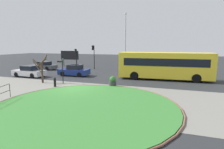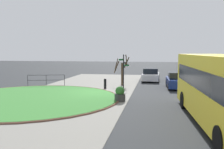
{
  "view_description": "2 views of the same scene",
  "coord_description": "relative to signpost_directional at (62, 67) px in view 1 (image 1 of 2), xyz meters",
  "views": [
    {
      "loc": [
        8.69,
        -14.74,
        4.15
      ],
      "look_at": [
        3.06,
        1.88,
        1.29
      ],
      "focal_mm": 29.38,
      "sensor_mm": 36.0,
      "label": 1
    },
    {
      "loc": [
        19.47,
        4.69,
        3.42
      ],
      "look_at": [
        3.98,
        2.02,
        1.93
      ],
      "focal_mm": 40.05,
      "sensor_mm": 36.0,
      "label": 2
    }
  ],
  "objects": [
    {
      "name": "street_tree_bare",
      "position": [
        -2.34,
        -0.44,
        -0.24
      ],
      "size": [
        1.34,
        1.5,
        3.08
      ],
      "color": "#423323",
      "rests_on": "ground"
    },
    {
      "name": "lamppost_tall",
      "position": [
        3.75,
        12.19,
        3.05
      ],
      "size": [
        0.32,
        0.32,
        9.07
      ],
      "color": "#B7B7BC",
      "rests_on": "ground"
    },
    {
      "name": "grass_kerb_ring",
      "position": [
        5.75,
        -5.94,
        -1.72
      ],
      "size": [
        12.72,
        12.72,
        0.11
      ],
      "primitive_type": "torus",
      "color": "brown",
      "rests_on": "ground"
    },
    {
      "name": "car_near_lane",
      "position": [
        -1.39,
        4.81,
        -1.11
      ],
      "size": [
        4.07,
        1.99,
        1.48
      ],
      "rotation": [
        0.0,
        0.0,
        3.17
      ],
      "color": "navy",
      "rests_on": "ground"
    },
    {
      "name": "planter_near_signpost",
      "position": [
        5.54,
        0.44,
        -1.3
      ],
      "size": [
        0.74,
        0.74,
        1.04
      ],
      "color": "#383838",
      "rests_on": "ground"
    },
    {
      "name": "bollard_foreground",
      "position": [
        0.19,
        -1.65,
        -1.29
      ],
      "size": [
        0.23,
        0.23,
        0.95
      ],
      "color": "black",
      "rests_on": "ground"
    },
    {
      "name": "billboard_left",
      "position": [
        -8.16,
        14.8,
        0.27
      ],
      "size": [
        3.79,
        0.38,
        2.97
      ],
      "rotation": [
        0.0,
        0.0,
        0.06
      ],
      "color": "black",
      "rests_on": "ground"
    },
    {
      "name": "ground",
      "position": [
        2.59,
        -1.96,
        -1.78
      ],
      "size": [
        120.0,
        120.0,
        0.0
      ],
      "primitive_type": "plane",
      "color": "#282B2D"
    },
    {
      "name": "sidewalk_paving",
      "position": [
        2.59,
        -3.49,
        -1.77
      ],
      "size": [
        32.0,
        8.93,
        0.02
      ],
      "primitive_type": "cube",
      "color": "gray",
      "rests_on": "ground"
    },
    {
      "name": "car_far_lane",
      "position": [
        -6.6,
        2.3,
        -1.12
      ],
      "size": [
        4.29,
        1.97,
        1.46
      ],
      "rotation": [
        0.0,
        0.0,
        3.11
      ],
      "color": "silver",
      "rests_on": "ground"
    },
    {
      "name": "grass_island",
      "position": [
        5.75,
        -5.94,
        -1.73
      ],
      "size": [
        12.41,
        12.41,
        0.1
      ],
      "primitive_type": "cylinder",
      "color": "#387A33",
      "rests_on": "ground"
    },
    {
      "name": "traffic_light_far",
      "position": [
        -5.38,
        12.38,
        0.73
      ],
      "size": [
        0.48,
        0.31,
        3.41
      ],
      "rotation": [
        0.0,
        0.0,
        2.91
      ],
      "color": "black",
      "rests_on": "ground"
    },
    {
      "name": "traffic_light_near",
      "position": [
        -1.79,
        11.96,
        1.16
      ],
      "size": [
        0.49,
        0.31,
        4.03
      ],
      "rotation": [
        0.0,
        0.0,
        3.34
      ],
      "color": "black",
      "rests_on": "ground"
    },
    {
      "name": "bus_yellow",
      "position": [
        10.23,
        5.85,
        -0.04
      ],
      "size": [
        10.78,
        3.2,
        3.23
      ],
      "rotation": [
        0.0,
        0.0,
        3.2
      ],
      "color": "yellow",
      "rests_on": "ground"
    },
    {
      "name": "car_trailing",
      "position": [
        -9.53,
        8.76,
        -1.16
      ],
      "size": [
        4.31,
        1.84,
        1.35
      ],
      "rotation": [
        0.0,
        0.0,
        3.14
      ],
      "color": "#474C51",
      "rests_on": "ground"
    },
    {
      "name": "signpost_directional",
      "position": [
        0.0,
        0.0,
        0.0
      ],
      "size": [
        1.1,
        0.81,
        3.1
      ],
      "color": "black",
      "rests_on": "ground"
    }
  ]
}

